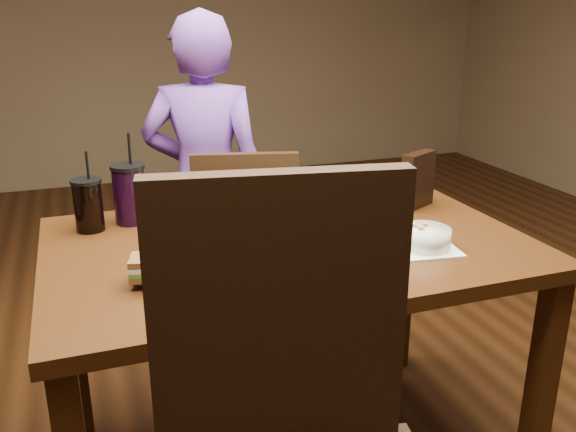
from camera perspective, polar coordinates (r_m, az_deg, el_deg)
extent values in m
cube|color=#3E1F0C|center=(1.87, 22.50, -15.17)|extent=(0.06, 0.06, 0.71)
cube|color=#3E1F0C|center=(2.11, -19.46, -10.64)|extent=(0.06, 0.06, 0.71)
cube|color=#3E1F0C|center=(2.39, 10.66, -6.21)|extent=(0.06, 0.06, 0.71)
cube|color=#3E1F0C|center=(1.69, 0.00, -2.88)|extent=(1.30, 0.85, 0.04)
cube|color=black|center=(1.14, -0.84, -9.72)|extent=(0.48, 0.12, 0.57)
cube|color=black|center=(2.44, -4.95, -4.06)|extent=(0.47, 0.47, 0.04)
cube|color=black|center=(2.20, -3.98, 0.13)|extent=(0.38, 0.13, 0.45)
cube|color=black|center=(2.36, -7.65, -10.78)|extent=(0.04, 0.04, 0.39)
cube|color=black|center=(2.44, -0.05, -9.59)|extent=(0.04, 0.04, 0.39)
cube|color=black|center=(2.64, -9.17, -7.42)|extent=(0.04, 0.04, 0.39)
cube|color=black|center=(2.71, -2.36, -6.48)|extent=(0.04, 0.04, 0.39)
imported|color=#6A399C|center=(2.46, -7.70, 2.74)|extent=(0.58, 0.48, 1.36)
cube|color=#314324|center=(1.44, -4.79, -5.69)|extent=(0.43, 0.33, 0.02)
cube|color=#314324|center=(1.91, -0.23, 0.68)|extent=(0.47, 0.39, 0.02)
cylinder|color=silver|center=(1.45, -3.14, -3.75)|extent=(0.23, 0.23, 0.07)
ellipsoid|color=#427219|center=(1.44, -3.14, -3.27)|extent=(0.19, 0.19, 0.06)
cube|color=beige|center=(1.44, -2.62, -2.26)|extent=(0.05, 0.04, 0.01)
cube|color=beige|center=(1.45, -2.62, -2.10)|extent=(0.04, 0.05, 0.01)
cube|color=beige|center=(1.43, -2.77, -2.48)|extent=(0.03, 0.04, 0.01)
cube|color=beige|center=(1.46, -4.11, -2.01)|extent=(0.05, 0.05, 0.01)
cube|color=white|center=(1.67, 12.66, -2.88)|extent=(0.18, 0.18, 0.00)
cylinder|color=silver|center=(1.66, 12.73, -1.98)|extent=(0.13, 0.13, 0.05)
cylinder|color=black|center=(1.65, 12.78, -1.32)|extent=(0.11, 0.11, 0.01)
cube|color=#B28947|center=(1.65, 11.78, -0.86)|extent=(0.02, 0.02, 0.01)
cube|color=#B28947|center=(1.63, 12.32, -1.10)|extent=(0.02, 0.02, 0.01)
cube|color=#B28947|center=(1.66, 12.64, -0.76)|extent=(0.02, 0.02, 0.01)
cube|color=#593819|center=(1.45, -12.31, -5.35)|extent=(0.12, 0.10, 0.01)
cube|color=#3F721E|center=(1.44, -12.35, -4.90)|extent=(0.12, 0.10, 0.01)
cube|color=beige|center=(1.44, -12.38, -4.50)|extent=(0.12, 0.10, 0.01)
cube|color=#593819|center=(1.43, -12.41, -4.01)|extent=(0.12, 0.10, 0.01)
cube|color=tan|center=(1.89, -4.73, 0.95)|extent=(0.14, 0.09, 0.02)
cube|color=orange|center=(1.88, -4.74, 1.30)|extent=(0.14, 0.09, 0.01)
cube|color=beige|center=(1.88, -4.74, 1.53)|extent=(0.14, 0.09, 0.01)
cube|color=tan|center=(1.88, -4.76, 1.95)|extent=(0.14, 0.09, 0.02)
cylinder|color=#AD7533|center=(1.38, 2.97, -5.25)|extent=(0.11, 0.06, 0.05)
cylinder|color=#AD7533|center=(1.92, 3.30, 1.85)|extent=(0.11, 0.06, 0.06)
cylinder|color=black|center=(1.82, -18.16, 0.84)|extent=(0.08, 0.08, 0.14)
cylinder|color=black|center=(1.80, -18.41, 3.13)|extent=(0.09, 0.09, 0.01)
cylinder|color=black|center=(1.79, -18.25, 4.43)|extent=(0.01, 0.02, 0.09)
cylinder|color=black|center=(1.85, -14.58, 1.85)|extent=(0.09, 0.09, 0.17)
cylinder|color=black|center=(1.83, -14.81, 4.50)|extent=(0.10, 0.10, 0.01)
cylinder|color=black|center=(1.82, -14.60, 6.00)|extent=(0.01, 0.03, 0.11)
cube|color=black|center=(1.98, 12.04, 3.31)|extent=(0.14, 0.10, 0.18)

